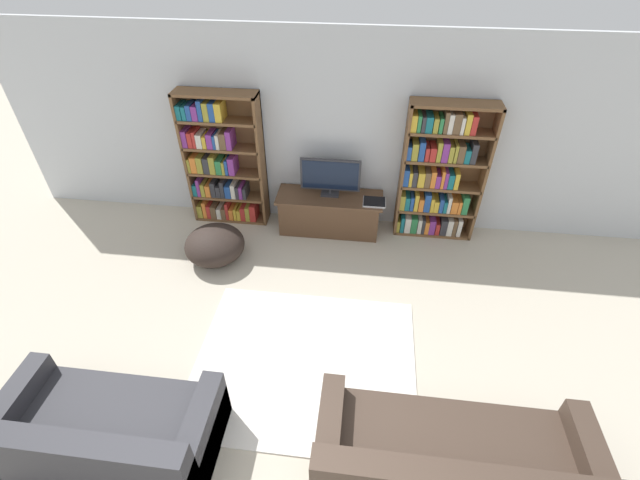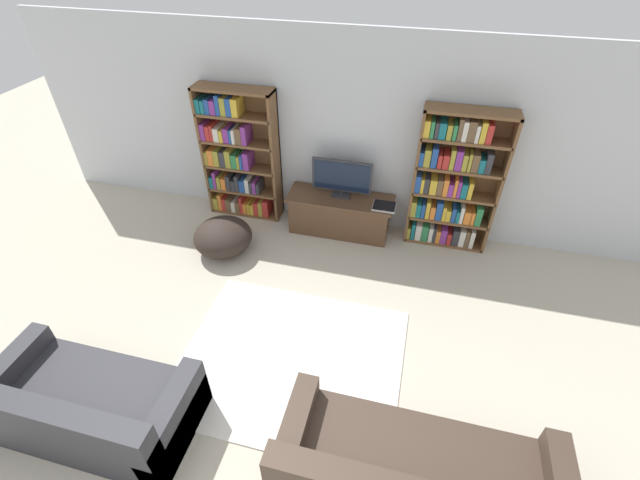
{
  "view_description": "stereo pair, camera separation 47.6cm",
  "coord_description": "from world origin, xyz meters",
  "px_view_note": "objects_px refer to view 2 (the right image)",
  "views": [
    {
      "loc": [
        0.44,
        -0.91,
        3.68
      ],
      "look_at": [
        -0.0,
        2.78,
        0.7
      ],
      "focal_mm": 24.0,
      "sensor_mm": 36.0,
      "label": 1
    },
    {
      "loc": [
        0.91,
        -0.82,
        3.68
      ],
      "look_at": [
        -0.0,
        2.78,
        0.7
      ],
      "focal_mm": 24.0,
      "sensor_mm": 36.0,
      "label": 2
    }
  ],
  "objects_px": {
    "tv_stand": "(340,214)",
    "laptop": "(384,206)",
    "bookshelf_right": "(452,184)",
    "beanbag_ottoman": "(223,237)",
    "television": "(342,178)",
    "couch_left_sectional": "(90,407)",
    "bookshelf_left": "(238,157)"
  },
  "relations": [
    {
      "from": "tv_stand",
      "to": "laptop",
      "type": "relative_size",
      "value": 4.84
    },
    {
      "from": "bookshelf_right",
      "to": "laptop",
      "type": "distance_m",
      "value": 0.89
    },
    {
      "from": "bookshelf_right",
      "to": "beanbag_ottoman",
      "type": "xyz_separation_m",
      "value": [
        -2.78,
        -0.93,
        -0.68
      ]
    },
    {
      "from": "tv_stand",
      "to": "television",
      "type": "distance_m",
      "value": 0.55
    },
    {
      "from": "couch_left_sectional",
      "to": "beanbag_ottoman",
      "type": "distance_m",
      "value": 2.53
    },
    {
      "from": "couch_left_sectional",
      "to": "tv_stand",
      "type": "bearing_deg",
      "value": 66.13
    },
    {
      "from": "laptop",
      "to": "beanbag_ottoman",
      "type": "xyz_separation_m",
      "value": [
        -1.99,
        -0.71,
        -0.34
      ]
    },
    {
      "from": "television",
      "to": "couch_left_sectional",
      "type": "relative_size",
      "value": 0.45
    },
    {
      "from": "beanbag_ottoman",
      "to": "bookshelf_right",
      "type": "bearing_deg",
      "value": 18.52
    },
    {
      "from": "television",
      "to": "couch_left_sectional",
      "type": "height_order",
      "value": "television"
    },
    {
      "from": "bookshelf_right",
      "to": "couch_left_sectional",
      "type": "distance_m",
      "value": 4.53
    },
    {
      "from": "bookshelf_right",
      "to": "tv_stand",
      "type": "relative_size",
      "value": 1.3
    },
    {
      "from": "bookshelf_left",
      "to": "tv_stand",
      "type": "relative_size",
      "value": 1.3
    },
    {
      "from": "tv_stand",
      "to": "beanbag_ottoman",
      "type": "bearing_deg",
      "value": -150.1
    },
    {
      "from": "tv_stand",
      "to": "television",
      "type": "height_order",
      "value": "television"
    },
    {
      "from": "beanbag_ottoman",
      "to": "couch_left_sectional",
      "type": "bearing_deg",
      "value": -91.87
    },
    {
      "from": "bookshelf_left",
      "to": "bookshelf_right",
      "type": "height_order",
      "value": "same"
    },
    {
      "from": "laptop",
      "to": "couch_left_sectional",
      "type": "relative_size",
      "value": 0.17
    },
    {
      "from": "bookshelf_left",
      "to": "couch_left_sectional",
      "type": "distance_m",
      "value": 3.51
    },
    {
      "from": "tv_stand",
      "to": "laptop",
      "type": "xyz_separation_m",
      "value": [
        0.6,
        -0.08,
        0.28
      ]
    },
    {
      "from": "beanbag_ottoman",
      "to": "bookshelf_left",
      "type": "bearing_deg",
      "value": 96.18
    },
    {
      "from": "bookshelf_left",
      "to": "tv_stand",
      "type": "bearing_deg",
      "value": -5.18
    },
    {
      "from": "bookshelf_right",
      "to": "laptop",
      "type": "height_order",
      "value": "bookshelf_right"
    },
    {
      "from": "television",
      "to": "laptop",
      "type": "bearing_deg",
      "value": -12.42
    },
    {
      "from": "tv_stand",
      "to": "laptop",
      "type": "distance_m",
      "value": 0.67
    },
    {
      "from": "bookshelf_right",
      "to": "television",
      "type": "bearing_deg",
      "value": -176.49
    },
    {
      "from": "laptop",
      "to": "couch_left_sectional",
      "type": "height_order",
      "value": "couch_left_sectional"
    },
    {
      "from": "bookshelf_left",
      "to": "laptop",
      "type": "height_order",
      "value": "bookshelf_left"
    },
    {
      "from": "bookshelf_left",
      "to": "television",
      "type": "xyz_separation_m",
      "value": [
        1.49,
        -0.09,
        -0.06
      ]
    },
    {
      "from": "bookshelf_right",
      "to": "tv_stand",
      "type": "bearing_deg",
      "value": -174.57
    },
    {
      "from": "laptop",
      "to": "couch_left_sectional",
      "type": "bearing_deg",
      "value": -122.56
    },
    {
      "from": "laptop",
      "to": "tv_stand",
      "type": "bearing_deg",
      "value": 171.93
    }
  ]
}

